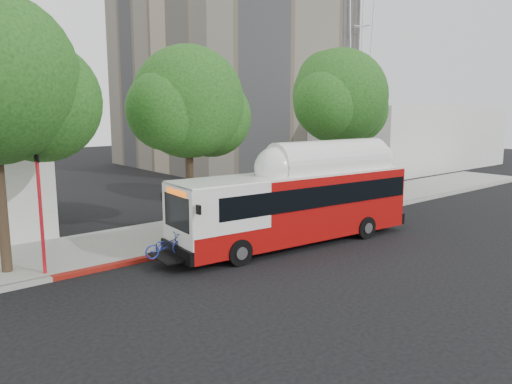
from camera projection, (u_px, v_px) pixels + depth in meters
ground at (297, 262)px, 19.25m from camera, size 120.00×120.00×0.00m
sidewalk at (203, 229)px, 24.15m from camera, size 60.00×5.00×0.15m
curb_strip at (236, 239)px, 22.19m from camera, size 60.00×0.30×0.15m
red_curb_segment at (177, 252)px, 20.29m from camera, size 10.00×0.32×0.16m
street_tree_left at (6, 86)px, 16.94m from camera, size 6.67×5.80×9.74m
street_tree_mid at (195, 107)px, 22.46m from camera, size 5.75×5.00×8.62m
street_tree_right at (344, 101)px, 28.60m from camera, size 6.21×5.40×9.18m
horizon_block at (399, 136)px, 49.83m from camera, size 20.00×12.00×6.00m
transit_bus at (297, 206)px, 21.52m from camera, size 12.22×3.42×3.57m
signal_pole at (41, 216)px, 17.12m from camera, size 0.12×0.41×4.32m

